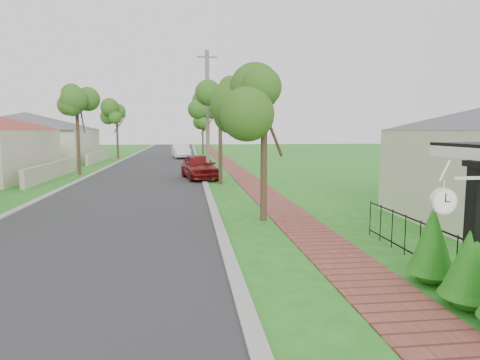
{
  "coord_description": "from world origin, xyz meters",
  "views": [
    {
      "loc": [
        -0.27,
        -7.51,
        3.03
      ],
      "look_at": [
        1.28,
        5.25,
        1.5
      ],
      "focal_mm": 32.0,
      "sensor_mm": 36.0,
      "label": 1
    }
  ],
  "objects": [
    {
      "name": "ground",
      "position": [
        0.0,
        0.0,
        0.0
      ],
      "size": [
        160.0,
        160.0,
        0.0
      ],
      "primitive_type": "plane",
      "color": "#24751B",
      "rests_on": "ground"
    },
    {
      "name": "road",
      "position": [
        -3.0,
        20.0,
        0.0
      ],
      "size": [
        7.0,
        120.0,
        0.02
      ],
      "primitive_type": "cube",
      "color": "#28282B",
      "rests_on": "ground"
    },
    {
      "name": "kerb_right",
      "position": [
        0.65,
        20.0,
        0.0
      ],
      "size": [
        0.3,
        120.0,
        0.1
      ],
      "primitive_type": "cube",
      "color": "#9E9E99",
      "rests_on": "ground"
    },
    {
      "name": "kerb_left",
      "position": [
        -6.65,
        20.0,
        0.0
      ],
      "size": [
        0.3,
        120.0,
        0.1
      ],
      "primitive_type": "cube",
      "color": "#9E9E99",
      "rests_on": "ground"
    },
    {
      "name": "sidewalk",
      "position": [
        3.25,
        20.0,
        0.0
      ],
      "size": [
        1.5,
        120.0,
        0.03
      ],
      "primitive_type": "cube",
      "color": "#9A463D",
      "rests_on": "ground"
    },
    {
      "name": "porch_post",
      "position": [
        4.55,
        -1.0,
        1.12
      ],
      "size": [
        0.48,
        0.48,
        2.52
      ],
      "color": "black",
      "rests_on": "ground"
    },
    {
      "name": "picket_fence",
      "position": [
        4.9,
        -0.0,
        0.53
      ],
      "size": [
        0.03,
        8.02,
        1.0
      ],
      "color": "black",
      "rests_on": "ground"
    },
    {
      "name": "street_trees",
      "position": [
        -2.87,
        26.84,
        4.54
      ],
      "size": [
        10.7,
        37.65,
        5.89
      ],
      "color": "#382619",
      "rests_on": "ground"
    },
    {
      "name": "far_house_grey",
      "position": [
        -14.97,
        34.0,
        2.34
      ],
      "size": [
        15.56,
        15.56,
        4.6
      ],
      "color": "beige",
      "rests_on": "ground"
    },
    {
      "name": "parked_car_red",
      "position": [
        0.4,
        18.65,
        0.75
      ],
      "size": [
        2.53,
        4.67,
        1.51
      ],
      "primitive_type": "imported",
      "rotation": [
        0.0,
        0.0,
        0.18
      ],
      "color": "maroon",
      "rests_on": "ground"
    },
    {
      "name": "parked_car_white",
      "position": [
        -1.0,
        37.96,
        0.76
      ],
      "size": [
        2.16,
        4.78,
        1.52
      ],
      "primitive_type": "imported",
      "rotation": [
        0.0,
        0.0,
        0.12
      ],
      "color": "white",
      "rests_on": "ground"
    },
    {
      "name": "near_tree",
      "position": [
        2.2,
        6.3,
        3.73
      ],
      "size": [
        1.83,
        1.83,
        4.7
      ],
      "color": "#382619",
      "rests_on": "ground"
    },
    {
      "name": "utility_pole",
      "position": [
        0.9,
        18.01,
        3.86
      ],
      "size": [
        1.2,
        0.24,
        7.6
      ],
      "color": "#716658",
      "rests_on": "ground"
    },
    {
      "name": "station_clock",
      "position": [
        3.69,
        -1.4,
        1.95
      ],
      "size": [
        1.06,
        0.13,
        0.59
      ],
      "color": "white",
      "rests_on": "ground"
    }
  ]
}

